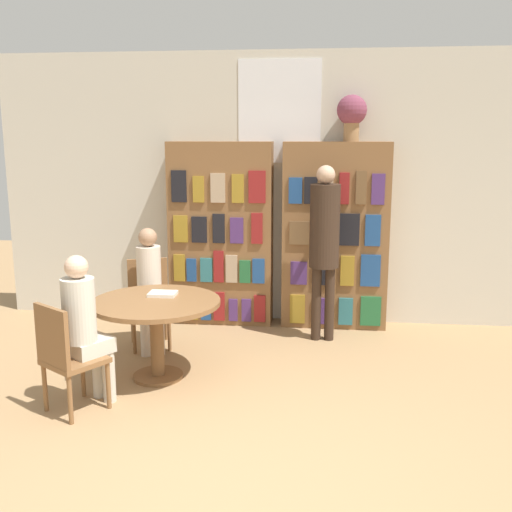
# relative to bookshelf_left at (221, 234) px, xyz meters

# --- Properties ---
(ground_plane) EXTENTS (16.00, 16.00, 0.00)m
(ground_plane) POSITION_rel_bookshelf_left_xyz_m (0.63, -3.21, -1.01)
(ground_plane) COLOR #9E7A51
(wall_back) EXTENTS (6.40, 0.07, 3.00)m
(wall_back) POSITION_rel_bookshelf_left_xyz_m (0.63, 0.19, 0.49)
(wall_back) COLOR beige
(wall_back) RESTS_ON ground_plane
(bookshelf_left) EXTENTS (1.15, 0.34, 2.03)m
(bookshelf_left) POSITION_rel_bookshelf_left_xyz_m (0.00, 0.00, 0.00)
(bookshelf_left) COLOR brown
(bookshelf_left) RESTS_ON ground_plane
(bookshelf_right) EXTENTS (1.15, 0.34, 2.03)m
(bookshelf_right) POSITION_rel_bookshelf_left_xyz_m (1.27, 0.00, 0.00)
(bookshelf_right) COLOR brown
(bookshelf_right) RESTS_ON ground_plane
(flower_vase) EXTENTS (0.32, 0.32, 0.48)m
(flower_vase) POSITION_rel_bookshelf_left_xyz_m (1.41, 0.00, 1.31)
(flower_vase) COLOR #997047
(flower_vase) RESTS_ON bookshelf_right
(reading_table) EXTENTS (1.12, 1.12, 0.71)m
(reading_table) POSITION_rel_bookshelf_left_xyz_m (-0.29, -1.67, -0.43)
(reading_table) COLOR brown
(reading_table) RESTS_ON ground_plane
(chair_near_camera) EXTENTS (0.55, 0.55, 0.87)m
(chair_near_camera) POSITION_rel_bookshelf_left_xyz_m (-0.78, -2.42, -0.53)
(chair_near_camera) COLOR brown
(chair_near_camera) RESTS_ON ground_plane
(chair_left_side) EXTENTS (0.51, 0.51, 0.87)m
(chair_left_side) POSITION_rel_bookshelf_left_xyz_m (-0.60, -0.83, -0.53)
(chair_left_side) COLOR brown
(chair_left_side) RESTS_ON ground_plane
(seated_reader_left) EXTENTS (0.33, 0.39, 1.22)m
(seated_reader_left) POSITION_rel_bookshelf_left_xyz_m (-0.54, -1.01, -0.33)
(seated_reader_left) COLOR beige
(seated_reader_left) RESTS_ON ground_plane
(seated_reader_right) EXTENTS (0.39, 0.41, 1.22)m
(seated_reader_right) POSITION_rel_bookshelf_left_xyz_m (-0.68, -2.27, -0.33)
(seated_reader_right) COLOR beige
(seated_reader_right) RESTS_ON ground_plane
(librarian_standing) EXTENTS (0.30, 0.57, 1.81)m
(librarian_standing) POSITION_rel_bookshelf_left_xyz_m (1.15, -0.50, 0.10)
(librarian_standing) COLOR #332319
(librarian_standing) RESTS_ON ground_plane
(open_book_on_table) EXTENTS (0.24, 0.18, 0.03)m
(open_book_on_table) POSITION_rel_bookshelf_left_xyz_m (-0.27, -1.51, -0.29)
(open_book_on_table) COLOR silver
(open_book_on_table) RESTS_ON reading_table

